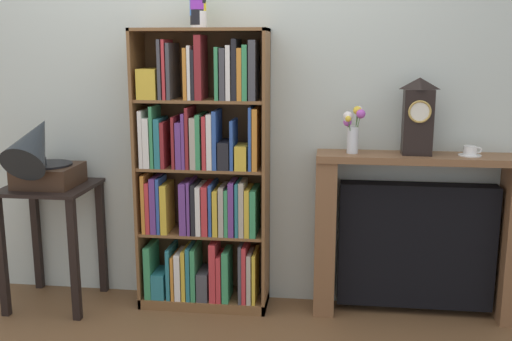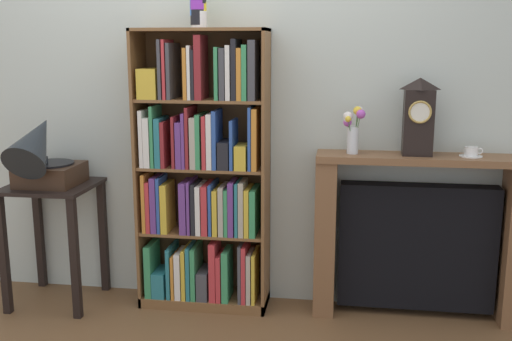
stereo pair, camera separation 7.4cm
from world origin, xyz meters
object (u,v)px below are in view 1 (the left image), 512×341
(cup_stack, at_px, (198,7))
(gramophone, at_px, (40,155))
(side_table_left, at_px, (52,218))
(fireplace_mantel, at_px, (416,237))
(flower_vase, at_px, (353,127))
(mantel_clock, at_px, (418,116))
(teacup_with_saucer, at_px, (470,152))
(bookshelf, at_px, (203,182))

(cup_stack, height_order, gramophone, cup_stack)
(side_table_left, distance_m, gramophone, 0.41)
(fireplace_mantel, relative_size, flower_vase, 4.38)
(gramophone, relative_size, mantel_clock, 1.23)
(side_table_left, bearing_deg, teacup_with_saucer, 2.62)
(bookshelf, xyz_separation_m, fireplace_mantel, (1.25, 0.04, -0.30))
(gramophone, distance_m, fireplace_mantel, 2.23)
(bookshelf, bearing_deg, gramophone, -168.82)
(fireplace_mantel, distance_m, teacup_with_saucer, 0.57)
(teacup_with_saucer, bearing_deg, cup_stack, -179.30)
(fireplace_mantel, bearing_deg, mantel_clock, -143.35)
(bookshelf, xyz_separation_m, flower_vase, (0.87, 0.02, 0.34))
(gramophone, bearing_deg, teacup_with_saucer, 4.70)
(cup_stack, distance_m, teacup_with_saucer, 1.71)
(fireplace_mantel, bearing_deg, teacup_with_saucer, -4.85)
(side_table_left, bearing_deg, flower_vase, 3.45)
(flower_vase, bearing_deg, cup_stack, -179.03)
(bookshelf, height_order, fireplace_mantel, bookshelf)
(bookshelf, height_order, flower_vase, bookshelf)
(fireplace_mantel, bearing_deg, bookshelf, -178.10)
(gramophone, height_order, mantel_clock, mantel_clock)
(bookshelf, height_order, mantel_clock, bookshelf)
(bookshelf, distance_m, fireplace_mantel, 1.29)
(teacup_with_saucer, bearing_deg, gramophone, -175.30)
(bookshelf, relative_size, flower_vase, 6.18)
(fireplace_mantel, xyz_separation_m, flower_vase, (-0.39, -0.03, 0.64))
(side_table_left, xyz_separation_m, mantel_clock, (2.13, 0.11, 0.63))
(fireplace_mantel, relative_size, mantel_clock, 2.73)
(fireplace_mantel, relative_size, teacup_with_saucer, 9.36)
(teacup_with_saucer, bearing_deg, flower_vase, -179.67)
(bookshelf, distance_m, flower_vase, 0.93)
(flower_vase, bearing_deg, gramophone, -173.71)
(mantel_clock, bearing_deg, flower_vase, -179.72)
(bookshelf, xyz_separation_m, side_table_left, (-0.91, -0.09, -0.23))
(cup_stack, distance_m, gramophone, 1.24)
(side_table_left, height_order, teacup_with_saucer, teacup_with_saucer)
(flower_vase, bearing_deg, side_table_left, -176.55)
(mantel_clock, bearing_deg, fireplace_mantel, 36.65)
(cup_stack, distance_m, side_table_left, 1.52)
(mantel_clock, relative_size, teacup_with_saucer, 3.42)
(bookshelf, relative_size, teacup_with_saucer, 13.23)
(gramophone, bearing_deg, bookshelf, 11.18)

